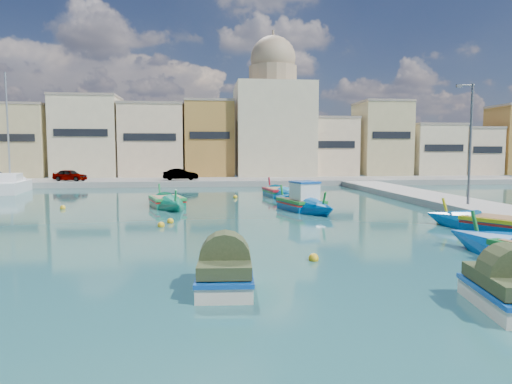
# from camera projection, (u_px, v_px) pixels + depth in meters

# --- Properties ---
(ground) EXTENTS (160.00, 160.00, 0.00)m
(ground) POSITION_uv_depth(u_px,v_px,m) (184.00, 235.00, 21.04)
(ground) COLOR #154141
(ground) RESTS_ON ground
(north_quay) EXTENTS (80.00, 8.00, 0.60)m
(north_quay) POSITION_uv_depth(u_px,v_px,m) (197.00, 182.00, 52.69)
(north_quay) COLOR gray
(north_quay) RESTS_ON ground
(north_townhouses) EXTENTS (83.20, 7.87, 10.19)m
(north_townhouses) POSITION_uv_depth(u_px,v_px,m) (249.00, 142.00, 60.29)
(north_townhouses) COLOR beige
(north_townhouses) RESTS_ON ground
(church_block) EXTENTS (10.00, 10.00, 19.10)m
(church_block) POSITION_uv_depth(u_px,v_px,m) (273.00, 117.00, 60.97)
(church_block) COLOR #C7B995
(church_block) RESTS_ON ground
(quay_street_lamp) EXTENTS (1.18, 0.16, 8.00)m
(quay_street_lamp) POSITION_uv_depth(u_px,v_px,m) (470.00, 143.00, 28.48)
(quay_street_lamp) COLOR #595B60
(quay_street_lamp) RESTS_ON ground
(parked_cars) EXTENTS (24.00, 2.62, 1.29)m
(parked_cars) POSITION_uv_depth(u_px,v_px,m) (74.00, 175.00, 49.68)
(parked_cars) COLOR #4C1919
(parked_cars) RESTS_ON north_quay
(luzzu_blue_cabin) EXTENTS (4.18, 8.47, 2.92)m
(luzzu_blue_cabin) POSITION_uv_depth(u_px,v_px,m) (301.00, 204.00, 29.85)
(luzzu_blue_cabin) COLOR #0054A5
(luzzu_blue_cabin) RESTS_ON ground
(luzzu_cyan_mid) EXTENTS (3.23, 8.94, 2.58)m
(luzzu_cyan_mid) POSITION_uv_depth(u_px,v_px,m) (279.00, 194.00, 38.42)
(luzzu_cyan_mid) COLOR #005D97
(luzzu_cyan_mid) RESTS_ON ground
(luzzu_green) EXTENTS (4.04, 7.96, 2.43)m
(luzzu_green) POSITION_uv_depth(u_px,v_px,m) (167.00, 203.00, 31.58)
(luzzu_green) COLOR #0A6F50
(luzzu_green) RESTS_ON ground
(luzzu_cyan_south) EXTENTS (6.04, 7.56, 2.43)m
(luzzu_cyan_south) POSITION_uv_depth(u_px,v_px,m) (501.00, 226.00, 21.75)
(luzzu_cyan_south) COLOR #0057A3
(luzzu_cyan_south) RESTS_ON ground
(tender_near) EXTENTS (1.71, 2.92, 1.40)m
(tender_near) POSITION_uv_depth(u_px,v_px,m) (225.00, 274.00, 12.72)
(tender_near) COLOR beige
(tender_near) RESTS_ON ground
(tender_far) EXTENTS (1.95, 3.01, 1.38)m
(tender_far) POSITION_uv_depth(u_px,v_px,m) (510.00, 293.00, 11.05)
(tender_far) COLOR beige
(tender_far) RESTS_ON ground
(yacht_north) EXTENTS (3.61, 9.17, 11.92)m
(yacht_north) POSITION_uv_depth(u_px,v_px,m) (15.00, 186.00, 43.90)
(yacht_north) COLOR white
(yacht_north) RESTS_ON ground
(mooring_buoys) EXTENTS (22.33, 22.03, 0.36)m
(mooring_buoys) POSITION_uv_depth(u_px,v_px,m) (221.00, 217.00, 25.96)
(mooring_buoys) COLOR gold
(mooring_buoys) RESTS_ON ground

